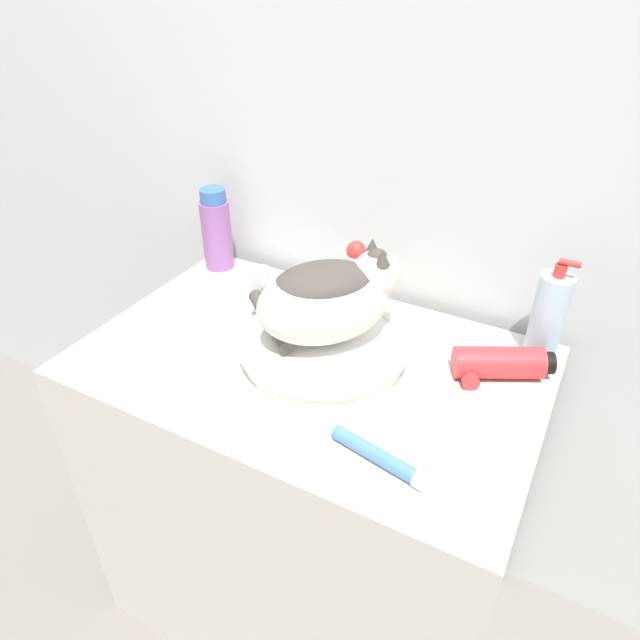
% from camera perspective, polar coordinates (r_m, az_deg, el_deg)
% --- Properties ---
extents(wall_back, '(8.00, 0.05, 2.40)m').
position_cam_1_polar(wall_back, '(1.25, 6.87, 18.89)').
color(wall_back, silver).
rests_on(wall_back, ground_plane).
extents(vanity_counter, '(0.90, 0.58, 0.82)m').
position_cam_1_polar(vanity_counter, '(1.43, -0.90, -17.11)').
color(vanity_counter, beige).
rests_on(vanity_counter, ground_plane).
extents(sink_basin, '(0.34, 0.34, 0.04)m').
position_cam_1_polar(sink_basin, '(1.13, 0.38, -2.56)').
color(sink_basin, white).
rests_on(sink_basin, vanity_counter).
extents(cat, '(0.35, 0.30, 0.19)m').
position_cam_1_polar(cat, '(1.08, 0.82, 2.37)').
color(cat, silver).
rests_on(cat, sink_basin).
extents(faucet, '(0.13, 0.08, 0.13)m').
position_cam_1_polar(faucet, '(1.25, -5.57, 3.18)').
color(faucet, silver).
rests_on(faucet, vanity_counter).
extents(soap_pump_bottle, '(0.06, 0.06, 0.22)m').
position_cam_1_polar(soap_pump_bottle, '(1.18, 21.88, 0.39)').
color(soap_pump_bottle, silver).
rests_on(soap_pump_bottle, vanity_counter).
extents(mouthwash_bottle, '(0.07, 0.07, 0.21)m').
position_cam_1_polar(mouthwash_bottle, '(1.45, -10.31, 8.81)').
color(mouthwash_bottle, '#93569E').
rests_on(mouthwash_bottle, vanity_counter).
extents(deodorant_stick, '(0.05, 0.05, 0.16)m').
position_cam_1_polar(deodorant_stick, '(1.28, 3.55, 4.68)').
color(deodorant_stick, silver).
rests_on(deodorant_stick, vanity_counter).
extents(cream_tube, '(0.18, 0.06, 0.03)m').
position_cam_1_polar(cream_tube, '(0.93, 5.99, -13.45)').
color(cream_tube, '#4C7FB2').
rests_on(cream_tube, vanity_counter).
extents(hair_dryer, '(0.19, 0.14, 0.06)m').
position_cam_1_polar(hair_dryer, '(1.13, 17.25, -4.16)').
color(hair_dryer, '#C63338').
rests_on(hair_dryer, vanity_counter).
extents(soap_bar, '(0.07, 0.05, 0.02)m').
position_cam_1_polar(soap_bar, '(1.21, -14.40, -1.96)').
color(soap_bar, silver).
rests_on(soap_bar, vanity_counter).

